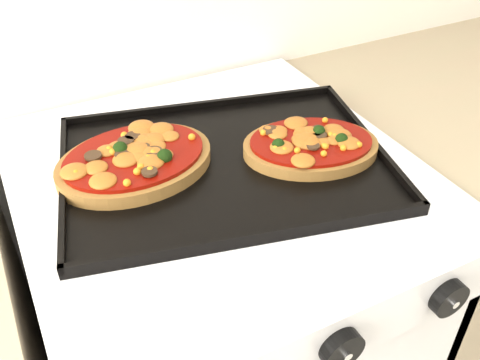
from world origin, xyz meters
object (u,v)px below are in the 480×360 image
pizza_right (311,144)px  pizza_left (135,159)px  baking_tray (225,161)px  stove (222,345)px

pizza_right → pizza_left: bearing=161.9°
baking_tray → pizza_left: size_ratio=2.05×
pizza_left → pizza_right: bearing=-18.1°
stove → pizza_left: 0.50m
stove → pizza_right: size_ratio=4.33×
stove → pizza_left: size_ratio=3.86×
stove → pizza_left: (-0.12, 0.03, 0.48)m
pizza_left → pizza_right: size_ratio=1.12×
baking_tray → pizza_left: (-0.13, 0.05, 0.02)m
stove → baking_tray: bearing=-49.1°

